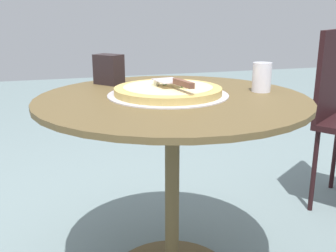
{
  "coord_description": "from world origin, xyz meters",
  "views": [
    {
      "loc": [
        0.38,
        1.22,
        0.97
      ],
      "look_at": [
        0.01,
        -0.02,
        0.6
      ],
      "focal_mm": 42.13,
      "sensor_mm": 36.0,
      "label": 1
    }
  ],
  "objects_px": {
    "napkin_dispenser": "(109,69)",
    "drinking_cup": "(262,77)",
    "pizza_on_tray": "(168,91)",
    "patio_table": "(172,145)",
    "pizza_server": "(176,82)"
  },
  "relations": [
    {
      "from": "drinking_cup",
      "to": "napkin_dispenser",
      "type": "height_order",
      "value": "napkin_dispenser"
    },
    {
      "from": "pizza_on_tray",
      "to": "drinking_cup",
      "type": "height_order",
      "value": "drinking_cup"
    },
    {
      "from": "patio_table",
      "to": "pizza_on_tray",
      "type": "height_order",
      "value": "pizza_on_tray"
    },
    {
      "from": "patio_table",
      "to": "pizza_server",
      "type": "height_order",
      "value": "pizza_server"
    },
    {
      "from": "pizza_server",
      "to": "pizza_on_tray",
      "type": "bearing_deg",
      "value": -79.24
    },
    {
      "from": "pizza_on_tray",
      "to": "pizza_server",
      "type": "relative_size",
      "value": 1.89
    },
    {
      "from": "pizza_on_tray",
      "to": "napkin_dispenser",
      "type": "bearing_deg",
      "value": -60.34
    },
    {
      "from": "pizza_server",
      "to": "napkin_dispenser",
      "type": "distance_m",
      "value": 0.37
    },
    {
      "from": "patio_table",
      "to": "pizza_on_tray",
      "type": "relative_size",
      "value": 2.22
    },
    {
      "from": "pizza_server",
      "to": "napkin_dispenser",
      "type": "relative_size",
      "value": 1.89
    },
    {
      "from": "napkin_dispenser",
      "to": "drinking_cup",
      "type": "bearing_deg",
      "value": -163.45
    },
    {
      "from": "drinking_cup",
      "to": "pizza_server",
      "type": "bearing_deg",
      "value": 4.04
    },
    {
      "from": "pizza_server",
      "to": "patio_table",
      "type": "bearing_deg",
      "value": -86.26
    },
    {
      "from": "patio_table",
      "to": "drinking_cup",
      "type": "xyz_separation_m",
      "value": [
        -0.32,
        0.01,
        0.22
      ]
    },
    {
      "from": "pizza_on_tray",
      "to": "pizza_server",
      "type": "bearing_deg",
      "value": 100.76
    }
  ]
}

